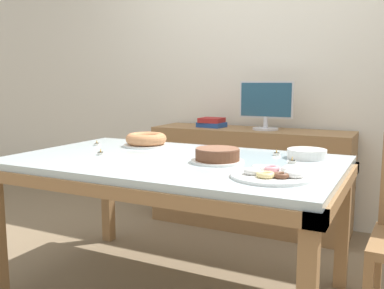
# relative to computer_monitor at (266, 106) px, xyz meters

# --- Properties ---
(wall_back) EXTENTS (8.00, 0.10, 2.60)m
(wall_back) POSITION_rel_computer_monitor_xyz_m (-0.13, 0.30, 0.31)
(wall_back) COLOR silver
(wall_back) RESTS_ON ground
(dining_table) EXTENTS (1.78, 1.09, 0.76)m
(dining_table) POSITION_rel_computer_monitor_xyz_m (-0.13, -1.25, -0.31)
(dining_table) COLOR silver
(dining_table) RESTS_ON ground
(sideboard) EXTENTS (1.59, 0.44, 0.80)m
(sideboard) POSITION_rel_computer_monitor_xyz_m (-0.13, 0.00, -0.59)
(sideboard) COLOR olive
(sideboard) RESTS_ON ground
(computer_monitor) EXTENTS (0.42, 0.20, 0.38)m
(computer_monitor) POSITION_rel_computer_monitor_xyz_m (0.00, 0.00, 0.00)
(computer_monitor) COLOR silver
(computer_monitor) RESTS_ON sideboard
(book_stack) EXTENTS (0.22, 0.19, 0.08)m
(book_stack) POSITION_rel_computer_monitor_xyz_m (-0.46, 0.00, -0.15)
(book_stack) COLOR #23478C
(book_stack) RESTS_ON sideboard
(cake_chocolate_round) EXTENTS (0.27, 0.27, 0.07)m
(cake_chocolate_round) POSITION_rel_computer_monitor_xyz_m (0.13, -1.25, -0.19)
(cake_chocolate_round) COLOR white
(cake_chocolate_round) RESTS_ON dining_table
(cake_golden_bundt) EXTENTS (0.29, 0.29, 0.08)m
(cake_golden_bundt) POSITION_rel_computer_monitor_xyz_m (-0.50, -0.95, -0.18)
(cake_golden_bundt) COLOR white
(cake_golden_bundt) RESTS_ON dining_table
(pastry_platter) EXTENTS (0.36, 0.36, 0.04)m
(pastry_platter) POSITION_rel_computer_monitor_xyz_m (0.48, -1.47, -0.21)
(pastry_platter) COLOR white
(pastry_platter) RESTS_ON dining_table
(plate_stack) EXTENTS (0.21, 0.21, 0.05)m
(plate_stack) POSITION_rel_computer_monitor_xyz_m (0.52, -0.93, -0.20)
(plate_stack) COLOR white
(plate_stack) RESTS_ON dining_table
(tealight_near_cakes) EXTENTS (0.04, 0.04, 0.04)m
(tealight_near_cakes) POSITION_rel_computer_monitor_xyz_m (0.35, -0.92, -0.22)
(tealight_near_cakes) COLOR silver
(tealight_near_cakes) RESTS_ON dining_table
(tealight_centre) EXTENTS (0.04, 0.04, 0.04)m
(tealight_centre) POSITION_rel_computer_monitor_xyz_m (0.48, -1.11, -0.22)
(tealight_centre) COLOR silver
(tealight_centre) RESTS_ON dining_table
(tealight_left_edge) EXTENTS (0.04, 0.04, 0.04)m
(tealight_left_edge) POSITION_rel_computer_monitor_xyz_m (-0.80, -1.07, -0.22)
(tealight_left_edge) COLOR silver
(tealight_left_edge) RESTS_ON dining_table
(tealight_right_edge) EXTENTS (0.04, 0.04, 0.04)m
(tealight_right_edge) POSITION_rel_computer_monitor_xyz_m (-0.55, -1.34, -0.22)
(tealight_right_edge) COLOR silver
(tealight_right_edge) RESTS_ON dining_table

